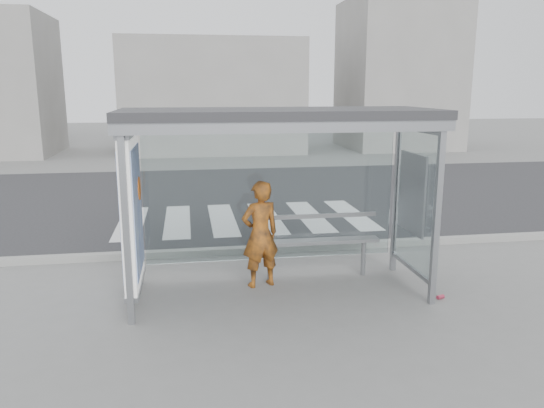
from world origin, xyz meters
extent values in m
plane|color=slate|center=(0.00, 0.00, 0.00)|extent=(80.00, 80.00, 0.00)
cube|color=#272729|center=(0.00, 7.00, 0.00)|extent=(30.00, 10.00, 0.01)
cube|color=gray|center=(0.00, 1.95, 0.06)|extent=(30.00, 0.18, 0.12)
cube|color=silver|center=(-2.50, 4.50, 0.00)|extent=(0.55, 3.00, 0.00)
cube|color=silver|center=(-1.50, 4.50, 0.00)|extent=(0.55, 3.00, 0.00)
cube|color=silver|center=(-0.50, 4.50, 0.00)|extent=(0.55, 3.00, 0.00)
cube|color=silver|center=(0.50, 4.50, 0.00)|extent=(0.55, 3.00, 0.00)
cube|color=silver|center=(1.50, 4.50, 0.00)|extent=(0.55, 3.00, 0.00)
cube|color=silver|center=(2.50, 4.50, 0.00)|extent=(0.55, 3.00, 0.00)
cube|color=gray|center=(-2.00, -0.70, 1.25)|extent=(0.08, 0.08, 2.50)
cube|color=gray|center=(2.00, -0.70, 1.25)|extent=(0.08, 0.08, 2.50)
cube|color=gray|center=(-2.00, 0.70, 1.25)|extent=(0.08, 0.08, 2.50)
cube|color=gray|center=(2.00, 0.70, 1.25)|extent=(0.08, 0.08, 2.50)
cube|color=#2D2D30|center=(0.00, 0.00, 2.56)|extent=(4.25, 1.65, 0.12)
cube|color=gray|center=(0.00, -0.76, 2.45)|extent=(4.25, 0.06, 0.18)
cube|color=white|center=(0.00, 0.70, 1.30)|extent=(3.80, 0.02, 2.00)
cube|color=white|center=(-2.00, 0.00, 1.30)|extent=(0.15, 1.25, 2.00)
cube|color=#325AB5|center=(-1.92, 0.00, 1.30)|extent=(0.01, 1.10, 1.70)
cylinder|color=orange|center=(-1.91, 0.25, 1.55)|extent=(0.02, 0.32, 0.32)
cube|color=white|center=(2.00, 0.00, 1.30)|extent=(0.03, 1.25, 2.00)
cube|color=beige|center=(1.97, 0.05, 1.40)|extent=(0.03, 0.86, 1.16)
cube|color=gray|center=(0.00, 18.00, 2.50)|extent=(8.00, 5.00, 5.00)
cube|color=gray|center=(9.00, 18.00, 3.50)|extent=(5.00, 5.00, 7.00)
imported|color=red|center=(-0.22, 0.34, 0.80)|extent=(0.66, 0.53, 1.59)
cube|color=slate|center=(0.70, 0.55, 0.59)|extent=(1.92, 0.23, 0.05)
cylinder|color=slate|center=(-0.05, 0.55, 0.28)|extent=(0.07, 0.07, 0.56)
cylinder|color=slate|center=(1.44, 0.55, 0.28)|extent=(0.07, 0.07, 0.56)
cube|color=slate|center=(0.70, 0.66, 0.96)|extent=(1.92, 0.04, 0.06)
cylinder|color=#CF3C59|center=(2.20, -0.57, 0.03)|extent=(0.12, 0.09, 0.06)
camera|label=1|loc=(-1.25, -7.08, 2.90)|focal=35.00mm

